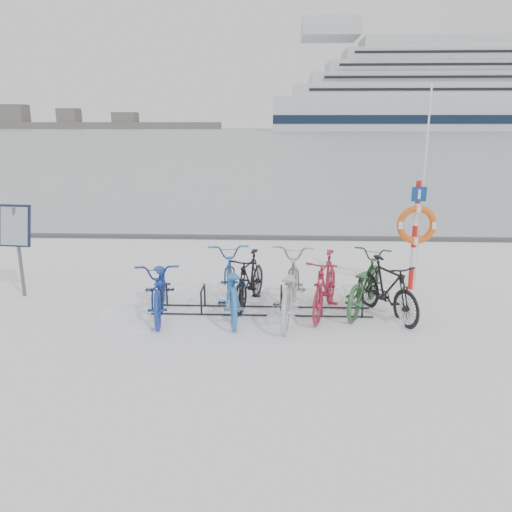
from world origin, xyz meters
TOP-DOWN VIEW (x-y plane):
  - ground at (0.00, 0.00)m, footprint 900.00×900.00m
  - ice_sheet at (0.00, 155.00)m, footprint 400.00×298.00m
  - quay_edge at (0.00, 5.90)m, footprint 400.00×0.25m
  - bike_rack at (0.00, 0.00)m, footprint 4.00×0.48m
  - info_board at (-4.80, 0.65)m, footprint 0.64×0.29m
  - lifebuoy_station at (3.07, 1.37)m, footprint 0.79×0.23m
  - cruise_ferry at (75.34, 208.17)m, footprint 156.27×29.43m
  - shoreline at (-122.02, 260.00)m, footprint 180.00×12.00m
  - bike_0 at (-1.83, -0.12)m, footprint 1.08×2.20m
  - bike_1 at (-0.57, -0.05)m, footprint 1.10×2.31m
  - bike_2 at (-0.24, 0.40)m, footprint 0.91×1.81m
  - bike_3 at (0.50, -0.17)m, footprint 1.05×2.34m
  - bike_4 at (1.15, 0.02)m, footprint 1.06×1.97m
  - bike_5 at (1.89, 0.27)m, footprint 1.49×2.18m
  - bike_6 at (2.24, -0.07)m, footprint 1.22×1.85m
  - snow_drifts at (-0.31, -0.29)m, footprint 5.72×1.72m

SIDE VIEW (x-z plane):
  - ground at x=0.00m, z-range 0.00..0.00m
  - snow_drifts at x=-0.31m, z-range -0.10..0.10m
  - ice_sheet at x=0.00m, z-range 0.00..0.02m
  - quay_edge at x=0.00m, z-range 0.00..0.10m
  - bike_rack at x=0.00m, z-range -0.05..0.41m
  - bike_2 at x=-0.24m, z-range 0.00..1.05m
  - bike_5 at x=1.89m, z-range 0.00..1.08m
  - bike_6 at x=2.24m, z-range 0.00..1.09m
  - bike_0 at x=-1.83m, z-range 0.00..1.10m
  - bike_4 at x=1.15m, z-range 0.00..1.14m
  - bike_1 at x=-0.57m, z-range 0.00..1.16m
  - bike_3 at x=0.50m, z-range 0.00..1.19m
  - info_board at x=-4.80m, z-range 0.41..2.26m
  - lifebuoy_station at x=3.07m, z-range -0.67..3.43m
  - shoreline at x=-122.02m, z-range -1.96..7.54m
  - cruise_ferry at x=75.34m, z-range -11.69..39.66m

